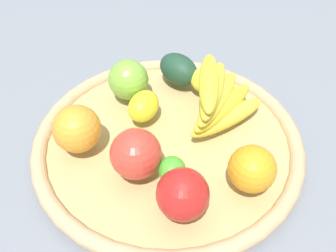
# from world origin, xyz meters

# --- Properties ---
(ground_plane) EXTENTS (2.40, 2.40, 0.00)m
(ground_plane) POSITION_xyz_m (0.00, 0.00, 0.00)
(ground_plane) COLOR slate
(ground_plane) RESTS_ON ground
(basket) EXTENTS (0.45, 0.45, 0.03)m
(basket) POSITION_xyz_m (0.00, 0.00, 0.02)
(basket) COLOR tan
(basket) RESTS_ON ground_plane
(lime_0) EXTENTS (0.04, 0.04, 0.04)m
(lime_0) POSITION_xyz_m (0.08, 0.04, 0.05)
(lime_0) COLOR green
(lime_0) RESTS_ON basket
(apple_2) EXTENTS (0.10, 0.10, 0.07)m
(apple_2) POSITION_xyz_m (-0.07, -0.10, 0.07)
(apple_2) COLOR #77B23D
(apple_2) RESTS_ON basket
(banana_bunch) EXTENTS (0.16, 0.13, 0.09)m
(banana_bunch) POSITION_xyz_m (-0.06, 0.06, 0.08)
(banana_bunch) COLOR yellow
(banana_bunch) RESTS_ON basket
(apple_1) EXTENTS (0.10, 0.10, 0.08)m
(apple_1) POSITION_xyz_m (0.09, -0.02, 0.07)
(apple_1) COLOR red
(apple_1) RESTS_ON basket
(avocado) EXTENTS (0.08, 0.10, 0.06)m
(avocado) POSITION_xyz_m (-0.14, -0.03, 0.06)
(avocado) COLOR #1E402E
(avocado) RESTS_ON basket
(orange_1) EXTENTS (0.10, 0.10, 0.08)m
(orange_1) POSITION_xyz_m (0.07, -0.12, 0.07)
(orange_1) COLOR orange
(orange_1) RESTS_ON basket
(orange_0) EXTENTS (0.08, 0.08, 0.07)m
(orange_0) POSITION_xyz_m (0.05, 0.15, 0.07)
(orange_0) COLOR orange
(orange_0) RESTS_ON basket
(lemon_1) EXTENTS (0.06, 0.07, 0.05)m
(lemon_1) POSITION_xyz_m (-0.13, 0.03, 0.06)
(lemon_1) COLOR yellow
(lemon_1) RESTS_ON basket
(lemon_0) EXTENTS (0.07, 0.05, 0.05)m
(lemon_0) POSITION_xyz_m (-0.03, -0.05, 0.06)
(lemon_0) COLOR yellow
(lemon_0) RESTS_ON basket
(apple_0) EXTENTS (0.08, 0.08, 0.07)m
(apple_0) POSITION_xyz_m (0.13, 0.07, 0.07)
(apple_0) COLOR red
(apple_0) RESTS_ON basket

